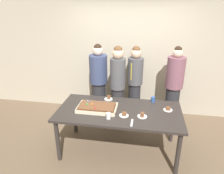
{
  "coord_description": "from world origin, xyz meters",
  "views": [
    {
      "loc": [
        0.4,
        -3.04,
        2.48
      ],
      "look_at": [
        -0.15,
        0.15,
        1.15
      ],
      "focal_mm": 33.49,
      "sensor_mm": 36.0,
      "label": 1
    }
  ],
  "objects": [
    {
      "name": "party_table",
      "position": [
        0.0,
        0.0,
        0.72
      ],
      "size": [
        2.05,
        1.0,
        0.8
      ],
      "color": "#2D2826",
      "rests_on": "ground_plane"
    },
    {
      "name": "person_serving_front",
      "position": [
        0.18,
        1.16,
        0.87
      ],
      "size": [
        0.33,
        0.33,
        1.65
      ],
      "rotation": [
        0.0,
        0.0,
        -2.0
      ],
      "color": "#28282D",
      "rests_on": "ground_plane"
    },
    {
      "name": "person_striped_tie_right",
      "position": [
        0.98,
        1.05,
        0.87
      ],
      "size": [
        0.35,
        0.35,
        1.7
      ],
      "rotation": [
        0.0,
        0.0,
        -2.46
      ],
      "color": "#28282D",
      "rests_on": "ground_plane"
    },
    {
      "name": "plated_slice_near_left",
      "position": [
        0.38,
        -0.15,
        0.82
      ],
      "size": [
        0.15,
        0.15,
        0.08
      ],
      "color": "white",
      "rests_on": "party_table"
    },
    {
      "name": "sheet_cake",
      "position": [
        -0.37,
        -0.03,
        0.84
      ],
      "size": [
        0.65,
        0.39,
        0.1
      ],
      "color": "beige",
      "rests_on": "party_table"
    },
    {
      "name": "plated_slice_near_right",
      "position": [
        0.1,
        -0.16,
        0.82
      ],
      "size": [
        0.15,
        0.15,
        0.06
      ],
      "color": "white",
      "rests_on": "party_table"
    },
    {
      "name": "person_green_shirt_behind",
      "position": [
        -0.58,
        1.01,
        0.87
      ],
      "size": [
        0.37,
        0.37,
        1.7
      ],
      "rotation": [
        0.0,
        0.0,
        -1.37
      ],
      "color": "#28282D",
      "rests_on": "ground_plane"
    },
    {
      "name": "person_far_right_suit",
      "position": [
        -0.15,
        0.81,
        0.91
      ],
      "size": [
        0.3,
        0.3,
        1.71
      ],
      "rotation": [
        0.0,
        0.0,
        -1.83
      ],
      "color": "#28282D",
      "rests_on": "ground_plane"
    },
    {
      "name": "interior_back_panel",
      "position": [
        0.0,
        1.6,
        1.5
      ],
      "size": [
        8.0,
        0.12,
        3.0
      ],
      "primitive_type": "cube",
      "color": "#B2A893",
      "rests_on": "ground_plane"
    },
    {
      "name": "drink_cup_nearest",
      "position": [
        -0.13,
        -0.29,
        0.85
      ],
      "size": [
        0.07,
        0.07,
        0.1
      ],
      "primitive_type": "cylinder",
      "color": "white",
      "rests_on": "party_table"
    },
    {
      "name": "drink_cup_middle",
      "position": [
        0.56,
        0.42,
        0.85
      ],
      "size": [
        0.07,
        0.07,
        0.1
      ],
      "primitive_type": "cylinder",
      "color": "#2D5199",
      "rests_on": "party_table"
    },
    {
      "name": "ground_plane",
      "position": [
        0.0,
        0.0,
        0.0
      ],
      "size": [
        12.0,
        12.0,
        0.0
      ],
      "primitive_type": "plane",
      "color": "brown"
    },
    {
      "name": "cake_server_utensil",
      "position": [
        0.24,
        -0.35,
        0.8
      ],
      "size": [
        0.03,
        0.2,
        0.01
      ],
      "primitive_type": "cube",
      "color": "silver",
      "rests_on": "party_table"
    },
    {
      "name": "plated_slice_far_left",
      "position": [
        0.8,
        0.14,
        0.82
      ],
      "size": [
        0.15,
        0.15,
        0.06
      ],
      "color": "white",
      "rests_on": "party_table"
    },
    {
      "name": "plated_slice_far_right",
      "position": [
        -0.25,
        0.39,
        0.82
      ],
      "size": [
        0.15,
        0.15,
        0.07
      ],
      "color": "white",
      "rests_on": "party_table"
    }
  ]
}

